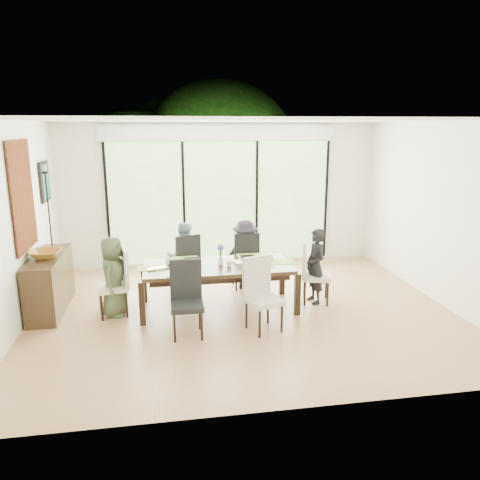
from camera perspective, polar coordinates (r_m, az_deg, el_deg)
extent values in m
cube|color=#965F3C|center=(6.92, 0.35, -8.60)|extent=(6.00, 5.00, 0.01)
cube|color=white|center=(6.40, 0.38, 14.45)|extent=(6.00, 5.00, 0.01)
cube|color=white|center=(8.98, -2.41, 5.56)|extent=(6.00, 0.02, 2.70)
cube|color=beige|center=(4.15, 6.37, -4.23)|extent=(6.00, 0.02, 2.70)
cube|color=white|center=(6.71, -25.87, 1.39)|extent=(0.02, 5.00, 2.70)
cube|color=white|center=(7.64, 23.24, 3.01)|extent=(0.02, 5.00, 2.70)
cube|color=#598C3F|center=(8.96, -2.37, 4.57)|extent=(4.20, 0.02, 2.30)
cube|color=white|center=(8.84, -2.45, 12.91)|extent=(4.40, 0.06, 0.28)
cube|color=black|center=(8.94, -15.88, 4.04)|extent=(0.05, 0.04, 2.30)
cube|color=black|center=(8.89, -6.86, 4.41)|extent=(0.05, 0.04, 2.30)
cube|color=black|center=(9.06, 2.05, 4.68)|extent=(0.05, 0.04, 2.30)
cube|color=black|center=(9.44, 10.43, 4.83)|extent=(0.05, 0.04, 2.30)
cube|color=brown|center=(10.13, -2.97, -1.60)|extent=(6.00, 1.80, 0.10)
cube|color=brown|center=(10.76, -3.50, 2.60)|extent=(6.00, 0.08, 0.06)
sphere|color=#14380F|center=(11.59, -13.07, 7.52)|extent=(3.20, 3.20, 3.20)
sphere|color=#14380F|center=(12.23, -2.52, 9.86)|extent=(4.00, 4.00, 4.00)
sphere|color=#14380F|center=(11.86, 6.73, 7.03)|extent=(2.80, 2.80, 2.80)
sphere|color=#14380F|center=(12.85, -7.39, 9.14)|extent=(3.60, 3.60, 3.60)
cube|color=black|center=(6.80, -2.73, -3.27)|extent=(2.13, 0.97, 0.05)
cube|color=black|center=(6.82, -2.72, -3.92)|extent=(1.95, 0.80, 0.09)
cube|color=black|center=(6.47, -11.85, -7.60)|extent=(0.08, 0.08, 0.61)
cube|color=black|center=(6.71, 7.01, -6.58)|extent=(0.08, 0.08, 0.61)
cube|color=black|center=(7.27, -11.62, -5.15)|extent=(0.08, 0.08, 0.61)
cube|color=black|center=(7.50, 5.15, -4.34)|extent=(0.08, 0.08, 0.61)
imported|color=#424E34|center=(6.81, -15.21, -4.30)|extent=(0.45, 0.60, 1.14)
imported|color=black|center=(7.14, 9.18, -3.17)|extent=(0.41, 0.57, 1.14)
imported|color=#7EA3B6|center=(7.58, -6.86, -2.09)|extent=(0.56, 0.38, 1.14)
imported|color=#221D2B|center=(7.68, 0.61, -1.77)|extent=(0.57, 0.40, 1.14)
cube|color=#91A83C|center=(6.75, -10.77, -3.38)|extent=(0.39, 0.28, 0.01)
cube|color=#95AE3E|center=(6.96, 5.07, -2.65)|extent=(0.39, 0.28, 0.01)
cube|color=#87A43A|center=(7.14, -6.71, -2.28)|extent=(0.39, 0.28, 0.01)
cube|color=#8FA33A|center=(7.25, 1.21, -1.93)|extent=(0.39, 0.28, 0.01)
cube|color=white|center=(6.46, -7.26, -4.01)|extent=(0.39, 0.28, 0.01)
cube|color=black|center=(7.09, -5.88, -2.30)|extent=(0.23, 0.16, 0.01)
cube|color=black|center=(7.19, 0.89, -2.00)|extent=(0.21, 0.15, 0.01)
cube|color=white|center=(6.86, 3.15, -2.88)|extent=(0.27, 0.19, 0.00)
cube|color=white|center=(6.46, -7.27, -3.90)|extent=(0.23, 0.23, 0.02)
cube|color=orange|center=(6.45, -7.27, -3.76)|extent=(0.18, 0.18, 0.01)
cylinder|color=silver|center=(6.83, -2.37, -2.49)|extent=(0.07, 0.07, 0.11)
cylinder|color=#337226|center=(6.80, -2.38, -1.63)|extent=(0.04, 0.04, 0.14)
sphere|color=#6051CA|center=(6.78, -2.38, -0.91)|extent=(0.10, 0.10, 0.10)
imported|color=silver|center=(6.65, -9.93, -3.52)|extent=(0.34, 0.27, 0.02)
imported|color=white|center=(6.88, -8.69, -2.61)|extent=(0.14, 0.14, 0.09)
imported|color=white|center=(6.70, -1.35, -2.91)|extent=(0.12, 0.12, 0.08)
imported|color=white|center=(7.01, 3.68, -2.18)|extent=(0.14, 0.14, 0.09)
imported|color=white|center=(6.87, -0.71, -2.78)|extent=(0.20, 0.24, 0.02)
cube|color=black|center=(7.36, -22.16, -4.85)|extent=(0.41, 1.45, 0.82)
imported|color=#92601F|center=(7.14, -22.66, -1.58)|extent=(0.43, 0.43, 0.11)
cylinder|color=black|center=(7.57, -21.90, -0.95)|extent=(0.09, 0.09, 0.04)
cylinder|color=black|center=(7.46, -22.29, 3.32)|extent=(0.02, 0.02, 1.14)
cylinder|color=black|center=(7.38, -22.69, 7.61)|extent=(0.09, 0.09, 0.03)
cylinder|color=silver|center=(7.38, -22.73, 8.03)|extent=(0.03, 0.03, 0.09)
cube|color=maroon|center=(7.02, -24.98, 4.88)|extent=(0.02, 1.00, 1.50)
cube|color=black|center=(8.27, -22.71, 6.61)|extent=(0.03, 0.55, 0.65)
cube|color=#163D48|center=(8.26, -22.57, 6.61)|extent=(0.01, 0.45, 0.55)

